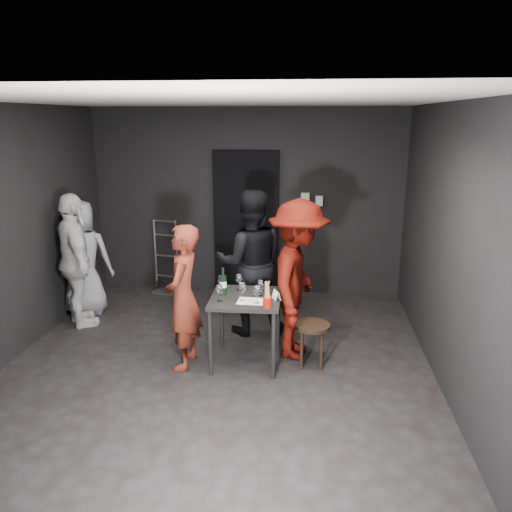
# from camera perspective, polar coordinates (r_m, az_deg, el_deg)

# --- Properties ---
(floor) EXTENTS (4.50, 5.00, 0.02)m
(floor) POSITION_cam_1_polar(r_m,az_deg,el_deg) (5.39, -4.55, -12.70)
(floor) COLOR black
(floor) RESTS_ON ground
(ceiling) EXTENTS (4.50, 5.00, 0.02)m
(ceiling) POSITION_cam_1_polar(r_m,az_deg,el_deg) (4.75, -5.28, 17.32)
(ceiling) COLOR silver
(ceiling) RESTS_ON ground
(wall_back) EXTENTS (4.50, 0.04, 2.70)m
(wall_back) POSITION_cam_1_polar(r_m,az_deg,el_deg) (7.32, -1.08, 6.14)
(wall_back) COLOR black
(wall_back) RESTS_ON ground
(wall_front) EXTENTS (4.50, 0.04, 2.70)m
(wall_front) POSITION_cam_1_polar(r_m,az_deg,el_deg) (2.64, -15.65, -12.10)
(wall_front) COLOR black
(wall_front) RESTS_ON ground
(wall_right) EXTENTS (0.04, 5.00, 2.70)m
(wall_right) POSITION_cam_1_polar(r_m,az_deg,el_deg) (4.98, 21.41, 0.54)
(wall_right) COLOR black
(wall_right) RESTS_ON ground
(doorway) EXTENTS (0.95, 0.10, 2.10)m
(doorway) POSITION_cam_1_polar(r_m,az_deg,el_deg) (7.31, -1.13, 3.75)
(doorway) COLOR black
(doorway) RESTS_ON ground
(wallbox_upper) EXTENTS (0.12, 0.06, 0.12)m
(wallbox_upper) POSITION_cam_1_polar(r_m,az_deg,el_deg) (7.19, 5.64, 6.71)
(wallbox_upper) COLOR #B7B7B2
(wallbox_upper) RESTS_ON wall_back
(wallbox_lower) EXTENTS (0.10, 0.06, 0.14)m
(wallbox_lower) POSITION_cam_1_polar(r_m,az_deg,el_deg) (7.20, 7.23, 6.27)
(wallbox_lower) COLOR #B7B7B2
(wallbox_lower) RESTS_ON wall_back
(hand_truck) EXTENTS (0.37, 0.32, 1.09)m
(hand_truck) POSITION_cam_1_polar(r_m,az_deg,el_deg) (7.66, -10.17, -2.50)
(hand_truck) COLOR #B2B2B7
(hand_truck) RESTS_ON floor
(tasting_table) EXTENTS (0.72, 0.72, 0.75)m
(tasting_table) POSITION_cam_1_polar(r_m,az_deg,el_deg) (5.24, -1.19, -5.66)
(tasting_table) COLOR black
(tasting_table) RESTS_ON floor
(stool) EXTENTS (0.38, 0.38, 0.47)m
(stool) POSITION_cam_1_polar(r_m,az_deg,el_deg) (5.32, 6.42, -8.58)
(stool) COLOR black
(stool) RESTS_ON floor
(server_red) EXTENTS (0.38, 0.57, 1.55)m
(server_red) POSITION_cam_1_polar(r_m,az_deg,el_deg) (5.20, -8.33, -4.58)
(server_red) COLOR maroon
(server_red) RESTS_ON floor
(woman_black) EXTENTS (1.07, 0.71, 2.04)m
(woman_black) POSITION_cam_1_polar(r_m,az_deg,el_deg) (5.90, -0.65, 0.58)
(woman_black) COLOR black
(woman_black) RESTS_ON floor
(man_maroon) EXTENTS (0.76, 1.37, 2.02)m
(man_maroon) POSITION_cam_1_polar(r_m,az_deg,el_deg) (5.32, 4.83, -1.34)
(man_maroon) COLOR #440903
(man_maroon) RESTS_ON floor
(bystander_cream) EXTENTS (1.10, 1.20, 1.89)m
(bystander_cream) POSITION_cam_1_polar(r_m,az_deg,el_deg) (6.49, -20.01, 0.29)
(bystander_cream) COLOR silver
(bystander_cream) RESTS_ON floor
(bystander_grey) EXTENTS (0.81, 0.52, 1.55)m
(bystander_grey) POSITION_cam_1_polar(r_m,az_deg,el_deg) (6.94, -19.19, -0.12)
(bystander_grey) COLOR gray
(bystander_grey) RESTS_ON floor
(tasting_mat) EXTENTS (0.32, 0.22, 0.00)m
(tasting_mat) POSITION_cam_1_polar(r_m,az_deg,el_deg) (5.07, -0.37, -5.19)
(tasting_mat) COLOR white
(tasting_mat) RESTS_ON tasting_table
(wine_glass_a) EXTENTS (0.08, 0.08, 0.19)m
(wine_glass_a) POSITION_cam_1_polar(r_m,az_deg,el_deg) (5.06, -4.19, -4.15)
(wine_glass_a) COLOR white
(wine_glass_a) RESTS_ON tasting_table
(wine_glass_b) EXTENTS (0.09, 0.09, 0.21)m
(wine_glass_b) POSITION_cam_1_polar(r_m,az_deg,el_deg) (5.29, -3.96, -3.15)
(wine_glass_b) COLOR white
(wine_glass_b) RESTS_ON tasting_table
(wine_glass_c) EXTENTS (0.09, 0.09, 0.19)m
(wine_glass_c) POSITION_cam_1_polar(r_m,az_deg,el_deg) (5.37, -1.95, -2.94)
(wine_glass_c) COLOR white
(wine_glass_c) RESTS_ON tasting_table
(wine_glass_d) EXTENTS (0.08, 0.08, 0.21)m
(wine_glass_d) POSITION_cam_1_polar(r_m,az_deg,el_deg) (5.05, -1.58, -4.04)
(wine_glass_d) COLOR white
(wine_glass_d) RESTS_ON tasting_table
(wine_glass_e) EXTENTS (0.09, 0.09, 0.20)m
(wine_glass_e) POSITION_cam_1_polar(r_m,az_deg,el_deg) (4.98, 0.14, -4.36)
(wine_glass_e) COLOR white
(wine_glass_e) RESTS_ON tasting_table
(wine_glass_f) EXTENTS (0.09, 0.09, 0.18)m
(wine_glass_f) POSITION_cam_1_polar(r_m,az_deg,el_deg) (5.20, 0.52, -3.65)
(wine_glass_f) COLOR white
(wine_glass_f) RESTS_ON tasting_table
(wine_bottle) EXTENTS (0.07, 0.07, 0.29)m
(wine_bottle) POSITION_cam_1_polar(r_m,az_deg,el_deg) (5.24, -3.77, -3.25)
(wine_bottle) COLOR black
(wine_bottle) RESTS_ON tasting_table
(breadstick_cup) EXTENTS (0.09, 0.09, 0.28)m
(breadstick_cup) POSITION_cam_1_polar(r_m,az_deg,el_deg) (4.88, 1.31, -4.48)
(breadstick_cup) COLOR #A7120A
(breadstick_cup) RESTS_ON tasting_table
(reserved_card) EXTENTS (0.12, 0.14, 0.09)m
(reserved_card) POSITION_cam_1_polar(r_m,az_deg,el_deg) (5.12, 2.19, -4.47)
(reserved_card) COLOR white
(reserved_card) RESTS_ON tasting_table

